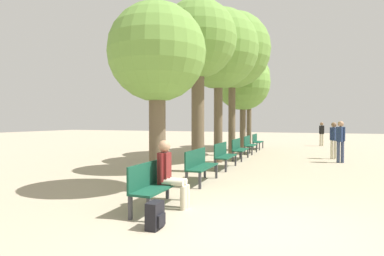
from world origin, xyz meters
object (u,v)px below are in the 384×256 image
object	(u,v)px
bench_row_4	(249,143)
tree_row_2	(218,50)
tree_row_0	(157,55)
tree_row_3	(232,51)
pedestrian_mid	(341,139)
tree_row_4	(243,83)
tree_row_5	(249,77)
backpack	(155,216)
person_seated	(170,172)
bench_row_3	(239,148)
bench_row_0	(155,182)
tree_row_1	(198,42)
bench_row_5	(257,140)
bench_row_1	(199,164)
pedestrian_near	(334,138)
bench_row_2	(224,154)
pedestrian_far	(322,132)

from	to	relation	value
bench_row_4	tree_row_2	xyz separation A→B (m)	(-0.62, -3.70, 4.07)
tree_row_0	tree_row_3	bearing A→B (deg)	90.00
pedestrian_mid	tree_row_4	bearing A→B (deg)	142.01
pedestrian_mid	tree_row_5	bearing A→B (deg)	129.35
tree_row_2	backpack	xyz separation A→B (m)	(1.14, -7.68, -4.38)
tree_row_3	person_seated	xyz separation A→B (m)	(0.85, -8.98, -4.38)
tree_row_5	bench_row_3	bearing A→B (deg)	-84.21
backpack	bench_row_0	bearing A→B (deg)	117.91
bench_row_0	tree_row_1	xyz separation A→B (m)	(-0.62, 4.22, 3.77)
tree_row_0	backpack	distance (m)	3.98
bench_row_5	tree_row_2	distance (m)	7.53
tree_row_3	backpack	bearing A→B (deg)	-83.60
bench_row_4	backpack	size ratio (longest dim) A/B	3.70
bench_row_3	tree_row_1	xyz separation A→B (m)	(-0.62, -3.58, 3.77)
bench_row_1	bench_row_3	size ratio (longest dim) A/B	1.00
bench_row_4	bench_row_5	world-z (taller)	same
bench_row_1	bench_row_4	xyz separation A→B (m)	(0.00, 7.80, 0.00)
backpack	pedestrian_near	size ratio (longest dim) A/B	0.26
bench_row_2	tree_row_1	xyz separation A→B (m)	(-0.62, -0.98, 3.77)
bench_row_3	pedestrian_near	world-z (taller)	pedestrian_near
pedestrian_mid	bench_row_1	bearing A→B (deg)	-125.68
tree_row_0	tree_row_5	world-z (taller)	tree_row_5
bench_row_3	person_seated	size ratio (longest dim) A/B	1.19
tree_row_3	pedestrian_far	world-z (taller)	tree_row_3
bench_row_5	tree_row_1	world-z (taller)	tree_row_1
bench_row_4	tree_row_3	size ratio (longest dim) A/B	0.23
bench_row_2	tree_row_0	bearing A→B (deg)	-99.07
person_seated	tree_row_0	bearing A→B (deg)	127.05
bench_row_2	bench_row_4	distance (m)	5.20
tree_row_2	bench_row_2	bearing A→B (deg)	-67.53
backpack	pedestrian_far	xyz separation A→B (m)	(3.25, 17.66, 0.71)
tree_row_2	tree_row_3	distance (m)	2.50
backpack	pedestrian_mid	world-z (taller)	pedestrian_mid
backpack	pedestrian_near	bearing A→B (deg)	72.06
bench_row_0	bench_row_3	size ratio (longest dim) A/B	1.00
person_seated	backpack	xyz separation A→B (m)	(0.28, -1.15, -0.49)
person_seated	tree_row_3	bearing A→B (deg)	95.43
bench_row_1	tree_row_4	bearing A→B (deg)	93.83
bench_row_5	pedestrian_mid	world-z (taller)	pedestrian_mid
bench_row_2	backpack	xyz separation A→B (m)	(0.52, -6.17, -0.31)
bench_row_0	pedestrian_near	bearing A→B (deg)	67.65
person_seated	backpack	world-z (taller)	person_seated
bench_row_0	pedestrian_far	distance (m)	17.11
person_seated	pedestrian_mid	world-z (taller)	pedestrian_mid
tree_row_4	pedestrian_far	size ratio (longest dim) A/B	3.37
tree_row_2	backpack	bearing A→B (deg)	-81.58
bench_row_4	backpack	xyz separation A→B (m)	(0.52, -11.38, -0.31)
tree_row_0	pedestrian_far	world-z (taller)	tree_row_0
backpack	bench_row_2	bearing A→B (deg)	94.77
bench_row_0	bench_row_3	world-z (taller)	same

